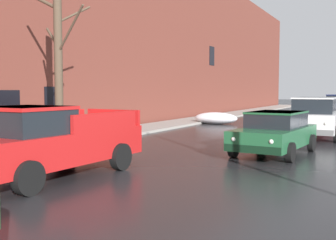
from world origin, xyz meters
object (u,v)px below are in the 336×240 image
pickup_truck_red_approaching_near_lane (46,142)px  suv_white_parked_kerbside_mid (315,116)px  bare_tree_second_along_sidewalk (58,59)px  sedan_green_parked_kerbside_close (275,132)px  sedan_maroon_parked_far_down_block (326,113)px

pickup_truck_red_approaching_near_lane → suv_white_parked_kerbside_mid: 12.78m
bare_tree_second_along_sidewalk → suv_white_parked_kerbside_mid: (7.28, 8.48, -2.20)m
sedan_green_parked_kerbside_close → sedan_maroon_parked_far_down_block: bearing=89.5°
sedan_maroon_parked_far_down_block → suv_white_parked_kerbside_mid: bearing=-87.2°
sedan_maroon_parked_far_down_block → pickup_truck_red_approaching_near_lane: bearing=-102.1°
bare_tree_second_along_sidewalk → sedan_green_parked_kerbside_close: (6.77, 2.86, -2.43)m
bare_tree_second_along_sidewalk → pickup_truck_red_approaching_near_lane: size_ratio=1.14×
pickup_truck_red_approaching_near_lane → suv_white_parked_kerbside_mid: suv_white_parked_kerbside_mid is taller
bare_tree_second_along_sidewalk → sedan_maroon_parked_far_down_block: 17.93m
bare_tree_second_along_sidewalk → suv_white_parked_kerbside_mid: 11.39m
bare_tree_second_along_sidewalk → sedan_green_parked_kerbside_close: bare_tree_second_along_sidewalk is taller
sedan_green_parked_kerbside_close → sedan_maroon_parked_far_down_block: 13.52m
bare_tree_second_along_sidewalk → sedan_green_parked_kerbside_close: 7.74m
suv_white_parked_kerbside_mid → sedan_maroon_parked_far_down_block: 7.91m
bare_tree_second_along_sidewalk → sedan_maroon_parked_far_down_block: size_ratio=1.35×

